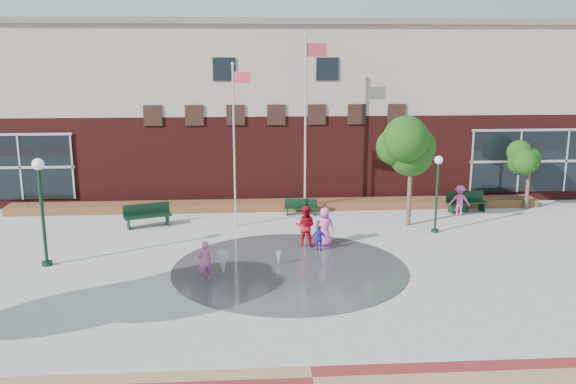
{
  "coord_description": "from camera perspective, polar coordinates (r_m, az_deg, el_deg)",
  "views": [
    {
      "loc": [
        -1.48,
        -17.54,
        7.49
      ],
      "look_at": [
        0.0,
        4.0,
        2.6
      ],
      "focal_mm": 38.0,
      "sensor_mm": 36.0,
      "label": 1
    }
  ],
  "objects": [
    {
      "name": "ground",
      "position": [
        19.13,
        0.83,
        -10.29
      ],
      "size": [
        120.0,
        120.0,
        0.0
      ],
      "primitive_type": "plane",
      "color": "#666056",
      "rests_on": "ground"
    },
    {
      "name": "plaza_concrete",
      "position": [
        22.85,
        0.0,
        -6.36
      ],
      "size": [
        46.0,
        18.0,
        0.01
      ],
      "primitive_type": "cube",
      "color": "#A8A8A0",
      "rests_on": "ground"
    },
    {
      "name": "splash_pad",
      "position": [
        21.91,
        0.18,
        -7.22
      ],
      "size": [
        8.4,
        8.4,
        0.01
      ],
      "primitive_type": "cylinder",
      "color": "#383A3D",
      "rests_on": "ground"
    },
    {
      "name": "library_building",
      "position": [
        35.17,
        -1.52,
        8.11
      ],
      "size": [
        44.4,
        10.4,
        9.2
      ],
      "color": "#481413",
      "rests_on": "ground"
    },
    {
      "name": "flower_bed",
      "position": [
        30.12,
        -0.99,
        -1.64
      ],
      "size": [
        26.0,
        1.2,
        0.4
      ],
      "primitive_type": "cube",
      "color": "#A82425",
      "rests_on": "ground"
    },
    {
      "name": "flagpole_left",
      "position": [
        26.39,
        -4.99,
        5.09
      ],
      "size": [
        0.82,
        0.26,
        7.17
      ],
      "rotation": [
        0.0,
        0.0,
        -0.24
      ],
      "color": "silver",
      "rests_on": "ground"
    },
    {
      "name": "flagpole_right",
      "position": [
        28.5,
        1.74,
        7.2
      ],
      "size": [
        1.05,
        0.17,
        8.47
      ],
      "rotation": [
        0.0,
        0.0,
        0.04
      ],
      "color": "silver",
      "rests_on": "ground"
    },
    {
      "name": "lamp_left",
      "position": [
        23.25,
        -22.09,
        -0.7
      ],
      "size": [
        0.42,
        0.42,
        3.95
      ],
      "color": "black",
      "rests_on": "ground"
    },
    {
      "name": "lamp_right",
      "position": [
        26.51,
        13.79,
        0.61
      ],
      "size": [
        0.35,
        0.35,
        3.34
      ],
      "color": "black",
      "rests_on": "ground"
    },
    {
      "name": "bench_left",
      "position": [
        27.69,
        -12.98,
        -2.55
      ],
      "size": [
        2.13,
        1.22,
        1.03
      ],
      "rotation": [
        0.0,
        0.0,
        0.34
      ],
      "color": "black",
      "rests_on": "ground"
    },
    {
      "name": "bench_mid",
      "position": [
        28.96,
        1.2,
        -1.72
      ],
      "size": [
        1.58,
        0.62,
        0.77
      ],
      "rotation": [
        0.0,
        0.0,
        -0.13
      ],
      "color": "black",
      "rests_on": "ground"
    },
    {
      "name": "bench_right",
      "position": [
        30.72,
        16.35,
        -1.26
      ],
      "size": [
        2.05,
        0.88,
        1.0
      ],
      "rotation": [
        0.0,
        0.0,
        0.17
      ],
      "color": "black",
      "rests_on": "ground"
    },
    {
      "name": "trash_can",
      "position": [
        30.8,
        16.0,
        -0.82
      ],
      "size": [
        0.63,
        0.63,
        1.03
      ],
      "color": "black",
      "rests_on": "ground"
    },
    {
      "name": "tree_mid",
      "position": [
        27.15,
        11.48,
        3.9
      ],
      "size": [
        2.79,
        2.79,
        4.71
      ],
      "color": "#4B362C",
      "rests_on": "ground"
    },
    {
      "name": "tree_small_right",
      "position": [
        31.9,
        21.71,
        2.79
      ],
      "size": [
        1.97,
        1.97,
        3.38
      ],
      "color": "#4B362C",
      "rests_on": "ground"
    },
    {
      "name": "water_jet_a",
      "position": [
        21.48,
        -6.07,
        -7.72
      ],
      "size": [
        0.41,
        0.41,
        0.8
      ],
      "primitive_type": "cone",
      "rotation": [
        3.14,
        0.0,
        0.0
      ],
      "color": "white",
      "rests_on": "ground"
    },
    {
      "name": "water_jet_b",
      "position": [
        22.29,
        -0.9,
        -6.88
      ],
      "size": [
        0.22,
        0.22,
        0.5
      ],
      "primitive_type": "cone",
      "rotation": [
        3.14,
        0.0,
        0.0
      ],
      "color": "white",
      "rests_on": "ground"
    },
    {
      "name": "child_splash",
      "position": [
        20.89,
        -7.78,
        -6.38
      ],
      "size": [
        0.59,
        0.52,
        1.37
      ],
      "primitive_type": "imported",
      "rotation": [
        0.0,
        0.0,
        3.62
      ],
      "color": "#DC57A5",
      "rests_on": "ground"
    },
    {
      "name": "adult_red",
      "position": [
        24.16,
        1.63,
        -3.22
      ],
      "size": [
        0.98,
        0.86,
        1.68
      ],
      "primitive_type": "imported",
      "rotation": [
        0.0,
        0.0,
        2.82
      ],
      "color": "red",
      "rests_on": "ground"
    },
    {
      "name": "adult_pink",
      "position": [
        24.32,
        3.46,
        -3.27
      ],
      "size": [
        0.84,
        0.62,
        1.57
      ],
      "primitive_type": "imported",
      "rotation": [
        0.0,
        0.0,
        2.98
      ],
      "color": "#DE5CB3",
      "rests_on": "ground"
    },
    {
      "name": "child_blue",
      "position": [
        23.68,
        2.94,
        -4.39
      ],
      "size": [
        0.65,
        0.46,
        1.03
      ],
      "primitive_type": "imported",
      "rotation": [
        0.0,
        0.0,
        2.76
      ],
      "color": "#2C1DB4",
      "rests_on": "ground"
    },
    {
      "name": "person_bench",
      "position": [
        29.83,
        15.77,
        -0.79
      ],
      "size": [
        1.09,
        0.82,
        1.5
      ],
      "primitive_type": "imported",
      "rotation": [
        0.0,
        0.0,
        2.84
      ],
      "color": "#D85194",
      "rests_on": "ground"
    }
  ]
}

